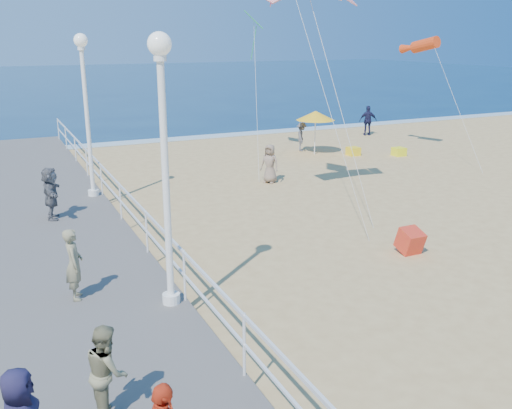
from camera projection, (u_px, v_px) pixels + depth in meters
name	position (u px, v px, depth m)	size (l,w,h in m)	color
ground	(383.00, 276.00, 13.94)	(160.00, 160.00, 0.00)	tan
ocean	(58.00, 83.00, 70.35)	(160.00, 90.00, 0.05)	#0B2846
surf_line	(156.00, 141.00, 31.73)	(160.00, 1.20, 0.04)	silver
boardwalk	(63.00, 334.00, 10.83)	(5.00, 44.00, 0.40)	slate
railing	(184.00, 262.00, 11.53)	(0.05, 42.00, 0.55)	white
lamp_post_mid	(164.00, 145.00, 10.72)	(0.44, 0.44, 5.32)	white
lamp_post_far	(86.00, 99.00, 18.53)	(0.44, 0.44, 5.32)	white
spectator_1	(107.00, 371.00, 8.01)	(0.69, 0.54, 1.42)	#827D5A
spectator_5	(51.00, 193.00, 16.78)	(1.45, 0.46, 1.56)	#58595D
spectator_6	(74.00, 264.00, 11.65)	(0.55, 0.36, 1.51)	#847D5B
beach_walker_a	(302.00, 137.00, 28.84)	(0.94, 0.54, 1.46)	#515156
beach_walker_b	(368.00, 121.00, 33.34)	(1.01, 0.42, 1.73)	#1B1B3C
beach_walker_c	(270.00, 164.00, 22.58)	(0.75, 0.49, 1.54)	#87705D
box_kite	(410.00, 243.00, 15.29)	(0.55, 0.55, 0.60)	red
beach_umbrella	(316.00, 116.00, 27.69)	(1.90, 1.90, 2.14)	white
beach_chair_left	(399.00, 152.00, 27.83)	(0.55, 0.55, 0.40)	#FAF81A
beach_chair_right	(353.00, 151.00, 27.93)	(0.55, 0.55, 0.40)	yellow
kite_windsock	(425.00, 45.00, 27.10)	(0.56, 0.56, 2.27)	red
kite_diamond_green	(254.00, 20.00, 25.81)	(1.14, 1.14, 0.02)	green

